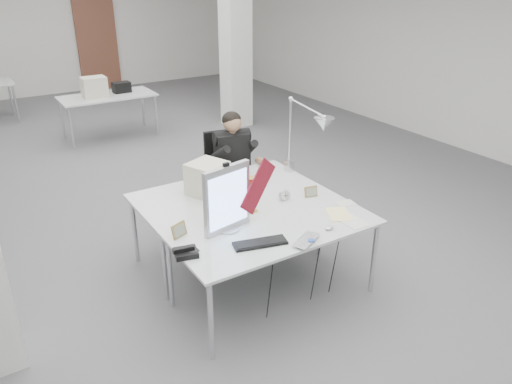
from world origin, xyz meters
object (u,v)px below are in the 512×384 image
Objects in this scene: laptop at (311,242)px; seated_person at (233,150)px; bankers_lamp at (247,193)px; office_chair at (231,183)px; monitor at (227,199)px; architect_lamp at (304,139)px; desk_main at (275,228)px; desk_phone at (186,253)px; beige_monitor at (207,178)px.

seated_person is at bearing 51.62° from laptop.
office_chair is at bearing 88.19° from bankers_lamp.
monitor is at bearing -110.72° from seated_person.
monitor reaches higher than seated_person.
office_chair is 2.51× the size of bankers_lamp.
desk_main is at bearing -144.72° from architect_lamp.
laptop is 0.80× the size of bankers_lamp.
desk_phone is at bearing -119.37° from seated_person.
monitor is at bearing -160.91° from architect_lamp.
monitor is at bearing 101.64° from laptop.
office_chair is at bearing 24.38° from beige_monitor.
monitor is 3.28× the size of desk_phone.
monitor reaches higher than desk_phone.
laptop is at bearing -62.28° from monitor.
beige_monitor reaches higher than desk_phone.
desk_phone is at bearing -169.12° from monitor.
laptop is (0.09, -0.39, 0.02)m from desk_main.
seated_person reaches higher than bankers_lamp.
bankers_lamp is 0.43× the size of architect_lamp.
seated_person reaches higher than office_chair.
beige_monitor is (-0.64, -0.63, 0.02)m from seated_person.
monitor is 1.91× the size of laptop.
bankers_lamp reaches higher than laptop.
architect_lamp reaches higher than bankers_lamp.
laptop is (-0.38, -2.00, 0.29)m from office_chair.
seated_person is 2.55× the size of beige_monitor.
monitor is 1.35m from architect_lamp.
bankers_lamp reaches higher than desk_phone.
architect_lamp is (1.70, 0.76, 0.41)m from desk_phone.
seated_person is 1.99m from laptop.
desk_main is 1.63m from seated_person.
desk_main is 0.40m from laptop.
monitor is at bearing 154.66° from desk_main.
architect_lamp reaches higher than desk_phone.
architect_lamp reaches higher than laptop.
seated_person is 1.50× the size of monitor.
desk_main is at bearing 75.50° from laptop.
monitor reaches higher than bankers_lamp.
desk_phone is (-0.85, -0.02, 0.03)m from desk_main.
architect_lamp is at bearing 43.07° from bankers_lamp.
bankers_lamp is 1.11× the size of beige_monitor.
desk_phone reaches higher than desk_main.
architect_lamp is at bearing 37.72° from desk_phone.
desk_main is 5.93× the size of laptop.
desk_phone is at bearing 131.08° from laptop.
seated_person is at bearing 47.46° from monitor.
architect_lamp is at bearing 28.66° from laptop.
seated_person is (0.47, 1.56, 0.16)m from desk_main.
bankers_lamp is at bearing 20.87° from monitor.
laptop is (0.46, -0.57, -0.28)m from monitor.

